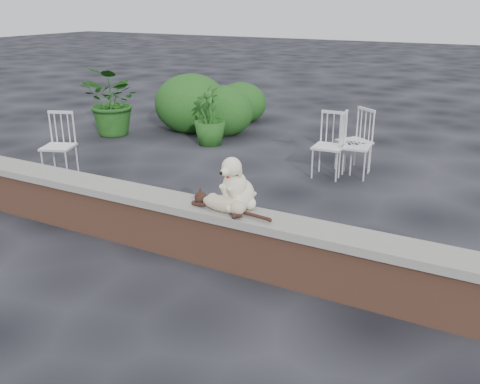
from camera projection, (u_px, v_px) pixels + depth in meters
The scene contains 12 objects.
ground at pixel (176, 251), 5.45m from camera, with size 60.00×60.00×0.00m, color black.
brick_wall at pixel (175, 229), 5.37m from camera, with size 6.00×0.30×0.50m, color brown.
capstone at pixel (174, 202), 5.27m from camera, with size 6.20×0.40×0.08m, color slate.
dog at pixel (239, 181), 4.93m from camera, with size 0.35×0.46×0.54m, color beige, non-canonical shape.
cat at pixel (224, 203), 4.90m from camera, with size 1.03×0.25×0.17m, color tan, non-canonical shape.
chair_a at pixel (58, 146), 7.58m from camera, with size 0.56×0.56×0.94m, color silver, non-canonical shape.
chair_d at pixel (354, 140), 7.86m from camera, with size 0.56×0.56×0.94m, color silver, non-canonical shape.
chair_b at pixel (329, 146), 7.58m from camera, with size 0.56×0.56×0.94m, color silver, non-canonical shape.
chair_e at pixel (356, 145), 7.60m from camera, with size 0.56×0.56×0.94m, color silver, non-canonical shape.
potted_plant_a at pixel (114, 101), 9.90m from camera, with size 1.18×1.03×1.31m, color #1B4814.
potted_plant_b at pixel (210, 116), 9.28m from camera, with size 0.59×0.59×1.05m, color #1B4814.
shrubbery at pixel (211, 106), 10.41m from camera, with size 2.02×2.39×1.17m.
Camera 1 is at (2.94, -3.99, 2.45)m, focal length 39.30 mm.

